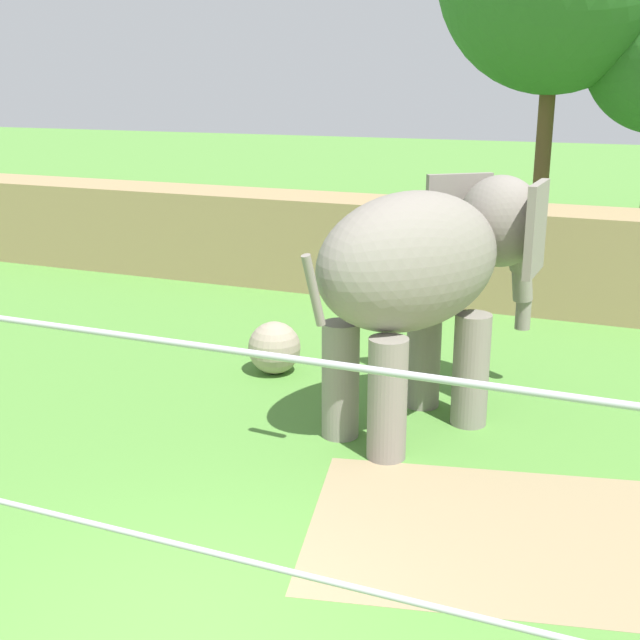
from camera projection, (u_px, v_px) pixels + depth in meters
The scene contains 4 objects.
dirt_patch at pixel (553, 538), 8.59m from camera, with size 5.19×2.95×0.01m, color #937F5B.
embankment_wall at pixel (479, 254), 17.48m from camera, with size 36.00×1.80×2.09m, color #997F56.
elephant at pixel (428, 269), 10.85m from camera, with size 3.05×4.16×3.36m.
enrichment_ball at pixel (274, 348), 13.31m from camera, with size 0.87×0.87×0.87m, color gray.
Camera 1 is at (3.36, -5.03, 4.67)m, focal length 45.56 mm.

